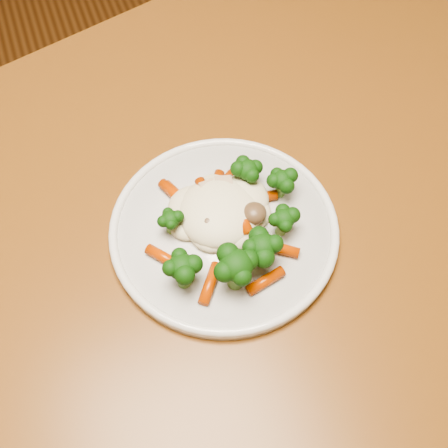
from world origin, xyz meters
The scene contains 3 objects.
dining_table centered at (0.32, -0.11, 0.64)m, with size 1.26×1.00×0.75m.
plate centered at (0.27, -0.15, 0.76)m, with size 0.26×0.26×0.01m, color silver.
meal centered at (0.28, -0.16, 0.78)m, with size 0.19×0.18×0.05m.
Camera 1 is at (0.16, -0.46, 1.30)m, focal length 45.00 mm.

